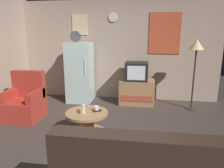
{
  "coord_description": "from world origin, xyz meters",
  "views": [
    {
      "loc": [
        0.68,
        -3.04,
        1.73
      ],
      "look_at": [
        0.1,
        0.9,
        0.75
      ],
      "focal_mm": 33.63,
      "sensor_mm": 36.0,
      "label": 1
    }
  ],
  "objects_px": {
    "mug_ceramic_white": "(96,108)",
    "remote_control": "(97,111)",
    "wine_glass": "(83,109)",
    "tv_stand": "(137,92)",
    "armchair": "(25,102)",
    "standing_lamp": "(196,50)",
    "coffee_table": "(87,124)",
    "fridge": "(80,72)",
    "crt_tv": "(137,71)",
    "mug_ceramic_tan": "(82,111)"
  },
  "relations": [
    {
      "from": "mug_ceramic_tan",
      "to": "coffee_table",
      "type": "bearing_deg",
      "value": 46.44
    },
    {
      "from": "fridge",
      "to": "mug_ceramic_white",
      "type": "relative_size",
      "value": 19.67
    },
    {
      "from": "crt_tv",
      "to": "armchair",
      "type": "height_order",
      "value": "crt_tv"
    },
    {
      "from": "standing_lamp",
      "to": "wine_glass",
      "type": "height_order",
      "value": "standing_lamp"
    },
    {
      "from": "fridge",
      "to": "remote_control",
      "type": "height_order",
      "value": "fridge"
    },
    {
      "from": "mug_ceramic_white",
      "to": "wine_glass",
      "type": "bearing_deg",
      "value": -147.33
    },
    {
      "from": "remote_control",
      "to": "coffee_table",
      "type": "bearing_deg",
      "value": 169.64
    },
    {
      "from": "wine_glass",
      "to": "remote_control",
      "type": "relative_size",
      "value": 1.0
    },
    {
      "from": "fridge",
      "to": "remote_control",
      "type": "xyz_separation_m",
      "value": [
        0.83,
        -1.76,
        -0.32
      ]
    },
    {
      "from": "crt_tv",
      "to": "standing_lamp",
      "type": "distance_m",
      "value": 1.41
    },
    {
      "from": "mug_ceramic_white",
      "to": "remote_control",
      "type": "xyz_separation_m",
      "value": [
        0.02,
        -0.02,
        -0.03
      ]
    },
    {
      "from": "standing_lamp",
      "to": "mug_ceramic_tan",
      "type": "distance_m",
      "value": 2.83
    },
    {
      "from": "mug_ceramic_tan",
      "to": "armchair",
      "type": "height_order",
      "value": "armchair"
    },
    {
      "from": "tv_stand",
      "to": "remote_control",
      "type": "height_order",
      "value": "tv_stand"
    },
    {
      "from": "standing_lamp",
      "to": "mug_ceramic_tan",
      "type": "xyz_separation_m",
      "value": [
        -2.12,
        -1.66,
        -0.89
      ]
    },
    {
      "from": "coffee_table",
      "to": "mug_ceramic_tan",
      "type": "distance_m",
      "value": 0.27
    },
    {
      "from": "standing_lamp",
      "to": "wine_glass",
      "type": "distance_m",
      "value": 2.79
    },
    {
      "from": "standing_lamp",
      "to": "crt_tv",
      "type": "bearing_deg",
      "value": 170.56
    },
    {
      "from": "fridge",
      "to": "wine_glass",
      "type": "relative_size",
      "value": 11.8
    },
    {
      "from": "fridge",
      "to": "crt_tv",
      "type": "relative_size",
      "value": 3.28
    },
    {
      "from": "mug_ceramic_white",
      "to": "remote_control",
      "type": "bearing_deg",
      "value": -46.81
    },
    {
      "from": "standing_lamp",
      "to": "coffee_table",
      "type": "height_order",
      "value": "standing_lamp"
    },
    {
      "from": "crt_tv",
      "to": "armchair",
      "type": "distance_m",
      "value": 2.59
    },
    {
      "from": "fridge",
      "to": "mug_ceramic_white",
      "type": "distance_m",
      "value": 1.94
    },
    {
      "from": "mug_ceramic_tan",
      "to": "armchair",
      "type": "distance_m",
      "value": 1.53
    },
    {
      "from": "mug_ceramic_tan",
      "to": "remote_control",
      "type": "distance_m",
      "value": 0.27
    },
    {
      "from": "crt_tv",
      "to": "armchair",
      "type": "relative_size",
      "value": 0.56
    },
    {
      "from": "mug_ceramic_white",
      "to": "armchair",
      "type": "xyz_separation_m",
      "value": [
        -1.6,
        0.48,
        -0.13
      ]
    },
    {
      "from": "tv_stand",
      "to": "wine_glass",
      "type": "relative_size",
      "value": 5.6
    },
    {
      "from": "coffee_table",
      "to": "armchair",
      "type": "height_order",
      "value": "armchair"
    },
    {
      "from": "wine_glass",
      "to": "armchair",
      "type": "height_order",
      "value": "armchair"
    },
    {
      "from": "crt_tv",
      "to": "wine_glass",
      "type": "relative_size",
      "value": 3.6
    },
    {
      "from": "mug_ceramic_white",
      "to": "mug_ceramic_tan",
      "type": "bearing_deg",
      "value": -145.78
    },
    {
      "from": "wine_glass",
      "to": "mug_ceramic_white",
      "type": "relative_size",
      "value": 1.67
    },
    {
      "from": "wine_glass",
      "to": "tv_stand",
      "type": "bearing_deg",
      "value": 65.82
    },
    {
      "from": "mug_ceramic_white",
      "to": "armchair",
      "type": "distance_m",
      "value": 1.68
    },
    {
      "from": "tv_stand",
      "to": "mug_ceramic_white",
      "type": "height_order",
      "value": "tv_stand"
    },
    {
      "from": "fridge",
      "to": "crt_tv",
      "type": "height_order",
      "value": "fridge"
    },
    {
      "from": "mug_ceramic_white",
      "to": "tv_stand",
      "type": "bearing_deg",
      "value": 69.67
    },
    {
      "from": "coffee_table",
      "to": "crt_tv",
      "type": "bearing_deg",
      "value": 66.94
    },
    {
      "from": "tv_stand",
      "to": "armchair",
      "type": "relative_size",
      "value": 0.87
    },
    {
      "from": "fridge",
      "to": "mug_ceramic_tan",
      "type": "height_order",
      "value": "fridge"
    },
    {
      "from": "wine_glass",
      "to": "mug_ceramic_white",
      "type": "distance_m",
      "value": 0.23
    },
    {
      "from": "tv_stand",
      "to": "remote_control",
      "type": "xyz_separation_m",
      "value": [
        -0.62,
        -1.75,
        0.13
      ]
    },
    {
      "from": "tv_stand",
      "to": "armchair",
      "type": "bearing_deg",
      "value": -150.93
    },
    {
      "from": "crt_tv",
      "to": "fridge",
      "type": "bearing_deg",
      "value": 179.47
    },
    {
      "from": "tv_stand",
      "to": "armchair",
      "type": "distance_m",
      "value": 2.57
    },
    {
      "from": "tv_stand",
      "to": "armchair",
      "type": "height_order",
      "value": "armchair"
    },
    {
      "from": "coffee_table",
      "to": "mug_ceramic_tan",
      "type": "relative_size",
      "value": 8.0
    },
    {
      "from": "standing_lamp",
      "to": "mug_ceramic_tan",
      "type": "height_order",
      "value": "standing_lamp"
    }
  ]
}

